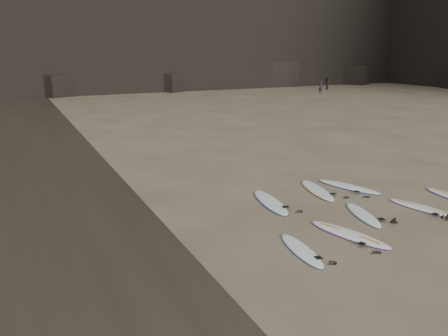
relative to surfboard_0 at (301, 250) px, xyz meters
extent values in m
plane|color=#897559|center=(4.26, 0.97, -0.04)|extent=(240.00, 240.00, 0.00)
cube|color=black|center=(12.26, 45.97, 1.12)|extent=(4.23, 4.46, 2.33)
cube|color=black|center=(29.26, 46.97, 1.76)|extent=(5.95, 5.19, 3.59)
cube|color=black|center=(42.26, 44.97, 1.40)|extent=(5.31, 5.56, 2.88)
cube|color=black|center=(-1.74, 45.97, 1.21)|extent=(4.49, 4.76, 2.49)
ellipsoid|color=white|center=(0.00, 0.00, 0.00)|extent=(0.84, 2.26, 0.08)
ellipsoid|color=white|center=(1.88, 0.23, 0.01)|extent=(1.32, 2.75, 0.10)
ellipsoid|color=white|center=(3.38, 1.26, 0.00)|extent=(1.21, 2.32, 0.08)
ellipsoid|color=white|center=(5.66, 0.85, 0.00)|extent=(1.13, 2.48, 0.09)
ellipsoid|color=white|center=(1.28, 3.65, 0.01)|extent=(1.14, 2.83, 0.10)
ellipsoid|color=white|center=(3.63, 4.01, 0.01)|extent=(1.25, 2.72, 0.10)
ellipsoid|color=white|center=(5.03, 3.83, 0.01)|extent=(1.49, 2.75, 0.10)
imported|color=#212327|center=(27.99, 34.89, 0.74)|extent=(0.57, 0.67, 1.56)
imported|color=black|center=(32.20, 39.00, 0.80)|extent=(0.90, 1.00, 1.69)
camera|label=1|loc=(-6.64, -8.80, 5.25)|focal=35.00mm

